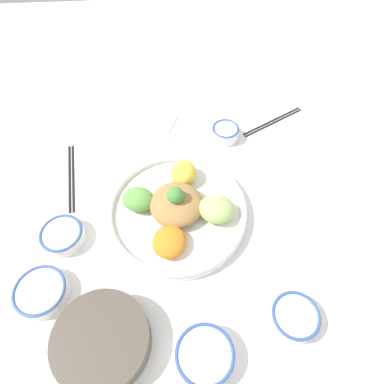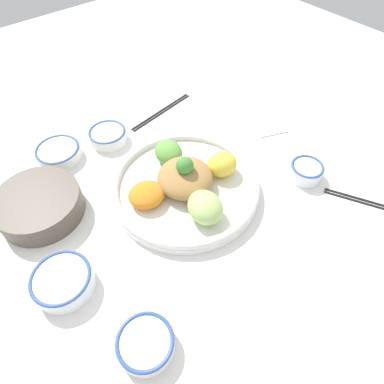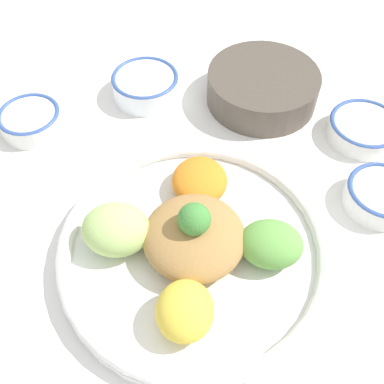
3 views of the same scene
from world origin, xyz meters
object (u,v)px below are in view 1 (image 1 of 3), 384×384
object	(u,v)px
sauce_bowl_far	(295,317)
serving_spoon_main	(169,131)
chopsticks_pair_far	(273,121)
side_serving_bowl	(102,340)
sauce_bowl_dark	(225,132)
rice_bowl_plain	(41,292)
salad_platter	(178,209)
sauce_bowl_red	(63,235)
rice_bowl_blue	(205,356)
chopsticks_pair_near	(71,177)

from	to	relation	value
sauce_bowl_far	serving_spoon_main	distance (m)	0.63
sauce_bowl_far	chopsticks_pair_far	xyz separation A→B (m)	(0.09, 0.60, -0.02)
sauce_bowl_far	side_serving_bowl	world-z (taller)	side_serving_bowl
sauce_bowl_dark	serving_spoon_main	bearing A→B (deg)	167.91
sauce_bowl_dark	chopsticks_pair_far	world-z (taller)	sauce_bowl_dark
sauce_bowl_far	side_serving_bowl	distance (m)	0.40
sauce_bowl_far	side_serving_bowl	xyz separation A→B (m)	(-0.40, -0.02, 0.01)
rice_bowl_plain	serving_spoon_main	xyz separation A→B (m)	(0.30, 0.49, -0.02)
chopsticks_pair_far	serving_spoon_main	distance (m)	0.34
rice_bowl_plain	serving_spoon_main	distance (m)	0.57
salad_platter	serving_spoon_main	xyz separation A→B (m)	(-0.02, 0.30, -0.02)
sauce_bowl_red	chopsticks_pair_far	distance (m)	0.71
rice_bowl_blue	sauce_bowl_far	bearing A→B (deg)	16.97
salad_platter	sauce_bowl_far	distance (m)	0.36
sauce_bowl_red	sauce_bowl_far	bearing A→B (deg)	-23.83
rice_bowl_blue	side_serving_bowl	xyz separation A→B (m)	(-0.20, 0.04, 0.01)
sauce_bowl_red	serving_spoon_main	size ratio (longest dim) A/B	0.81
sauce_bowl_far	chopsticks_pair_far	size ratio (longest dim) A/B	0.48
side_serving_bowl	chopsticks_pair_far	size ratio (longest dim) A/B	0.91
sauce_bowl_dark	sauce_bowl_far	distance (m)	0.55
rice_bowl_plain	chopsticks_pair_far	world-z (taller)	rice_bowl_plain
sauce_bowl_dark	sauce_bowl_far	xyz separation A→B (m)	(0.08, -0.54, -0.00)
side_serving_bowl	rice_bowl_blue	bearing A→B (deg)	-11.41
rice_bowl_blue	rice_bowl_plain	xyz separation A→B (m)	(-0.35, 0.15, -0.00)
sauce_bowl_red	chopsticks_pair_near	distance (m)	0.19
sauce_bowl_dark	chopsticks_pair_near	xyz separation A→B (m)	(-0.45, -0.12, -0.02)
sauce_bowl_dark	sauce_bowl_far	bearing A→B (deg)	-82.05
serving_spoon_main	chopsticks_pair_far	bearing A→B (deg)	-63.72
rice_bowl_blue	serving_spoon_main	xyz separation A→B (m)	(-0.05, 0.64, -0.02)
sauce_bowl_far	serving_spoon_main	world-z (taller)	sauce_bowl_far
chopsticks_pair_near	serving_spoon_main	xyz separation A→B (m)	(0.28, 0.16, -0.00)
sauce_bowl_red	rice_bowl_plain	xyz separation A→B (m)	(-0.03, -0.14, -0.00)
rice_bowl_blue	side_serving_bowl	world-z (taller)	side_serving_bowl
sauce_bowl_far	chopsticks_pair_far	world-z (taller)	sauce_bowl_far
rice_bowl_blue	side_serving_bowl	size ratio (longest dim) A/B	0.61
salad_platter	rice_bowl_plain	distance (m)	0.36
salad_platter	rice_bowl_plain	world-z (taller)	salad_platter
chopsticks_pair_near	chopsticks_pair_far	size ratio (longest dim) A/B	1.13
rice_bowl_plain	chopsticks_pair_far	bearing A→B (deg)	38.79
rice_bowl_plain	sauce_bowl_far	xyz separation A→B (m)	(0.55, -0.09, 0.00)
sauce_bowl_dark	salad_platter	bearing A→B (deg)	-120.74
chopsticks_pair_near	serving_spoon_main	world-z (taller)	chopsticks_pair_near
salad_platter	sauce_bowl_far	xyz separation A→B (m)	(0.23, -0.28, -0.01)
sauce_bowl_dark	rice_bowl_plain	world-z (taller)	sauce_bowl_dark
rice_bowl_plain	chopsticks_pair_near	world-z (taller)	rice_bowl_plain
sauce_bowl_dark	chopsticks_pair_far	bearing A→B (deg)	19.05
side_serving_bowl	chopsticks_pair_far	world-z (taller)	side_serving_bowl
salad_platter	side_serving_bowl	bearing A→B (deg)	-118.97
chopsticks_pair_far	serving_spoon_main	xyz separation A→B (m)	(-0.34, -0.02, -0.00)
salad_platter	rice_bowl_blue	world-z (taller)	salad_platter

